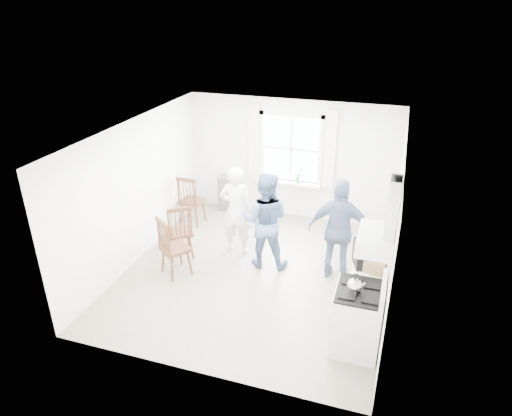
% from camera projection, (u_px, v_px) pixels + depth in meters
% --- Properties ---
extents(room_shell, '(4.62, 5.12, 2.64)m').
position_uv_depth(room_shell, '(255.00, 207.00, 7.62)').
color(room_shell, gray).
rests_on(room_shell, ground).
extents(window_assembly, '(1.88, 0.24, 1.70)m').
position_uv_depth(window_assembly, '(291.00, 153.00, 9.66)').
color(window_assembly, white).
rests_on(window_assembly, room_shell).
extents(range_hood, '(0.45, 0.76, 0.94)m').
position_uv_depth(range_hood, '(381.00, 229.00, 5.63)').
color(range_hood, white).
rests_on(range_hood, room_shell).
extents(shelf_unit, '(0.40, 0.30, 0.80)m').
position_uv_depth(shelf_unit, '(228.00, 193.00, 10.40)').
color(shelf_unit, slate).
rests_on(shelf_unit, ground).
extents(gas_stove, '(0.68, 0.76, 1.12)m').
position_uv_depth(gas_stove, '(357.00, 318.00, 6.29)').
color(gas_stove, silver).
rests_on(gas_stove, ground).
extents(kettle, '(0.20, 0.20, 0.29)m').
position_uv_depth(kettle, '(354.00, 286.00, 6.01)').
color(kettle, silver).
rests_on(kettle, gas_stove).
extents(low_cabinet, '(0.50, 0.55, 0.90)m').
position_uv_depth(low_cabinet, '(367.00, 292.00, 6.88)').
color(low_cabinet, white).
rests_on(low_cabinet, ground).
extents(stereo_stack, '(0.51, 0.48, 0.37)m').
position_uv_depth(stereo_stack, '(369.00, 254.00, 6.67)').
color(stereo_stack, black).
rests_on(stereo_stack, low_cabinet).
extents(cardboard_box, '(0.33, 0.27, 0.19)m').
position_uv_depth(cardboard_box, '(375.00, 266.00, 6.53)').
color(cardboard_box, '#AB7952').
rests_on(cardboard_box, low_cabinet).
extents(windsor_chair_a, '(0.50, 0.49, 1.11)m').
position_uv_depth(windsor_chair_a, '(189.00, 196.00, 9.58)').
color(windsor_chair_a, '#462416').
rests_on(windsor_chair_a, ground).
extents(windsor_chair_b, '(0.65, 0.65, 1.11)m').
position_uv_depth(windsor_chair_b, '(168.00, 242.00, 7.82)').
color(windsor_chair_b, '#462416').
rests_on(windsor_chair_b, ground).
extents(windsor_chair_c, '(0.64, 0.64, 1.10)m').
position_uv_depth(windsor_chair_c, '(180.00, 227.00, 8.32)').
color(windsor_chair_c, '#462416').
rests_on(windsor_chair_c, ground).
extents(person_left, '(0.66, 0.66, 1.74)m').
position_uv_depth(person_left, '(236.00, 210.00, 8.49)').
color(person_left, white).
rests_on(person_left, ground).
extents(person_mid, '(0.97, 0.97, 1.79)m').
position_uv_depth(person_mid, '(265.00, 220.00, 8.06)').
color(person_mid, slate).
rests_on(person_mid, ground).
extents(person_right, '(1.11, 1.11, 1.82)m').
position_uv_depth(person_right, '(340.00, 230.00, 7.69)').
color(person_right, navy).
rests_on(person_right, ground).
extents(potted_plant, '(0.25, 0.25, 0.35)m').
position_uv_depth(potted_plant, '(299.00, 175.00, 9.71)').
color(potted_plant, '#367A37').
rests_on(potted_plant, window_assembly).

